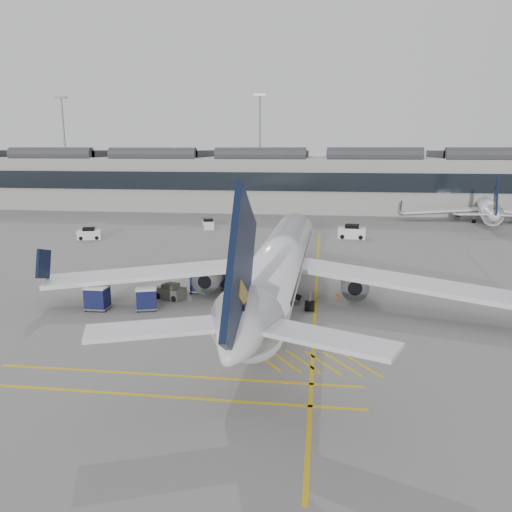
# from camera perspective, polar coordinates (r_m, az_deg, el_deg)

# --- Properties ---
(ground) EXTENTS (220.00, 220.00, 0.00)m
(ground) POSITION_cam_1_polar(r_m,az_deg,el_deg) (40.00, -7.89, -7.01)
(ground) COLOR gray
(ground) RESTS_ON ground
(terminal) EXTENTS (200.00, 20.45, 12.40)m
(terminal) POSITION_cam_1_polar(r_m,az_deg,el_deg) (108.96, 2.13, 8.67)
(terminal) COLOR #9E9E99
(terminal) RESTS_ON ground
(light_masts) EXTENTS (113.00, 0.60, 25.45)m
(light_masts) POSITION_cam_1_polar(r_m,az_deg,el_deg) (122.91, 2.01, 12.98)
(light_masts) COLOR slate
(light_masts) RESTS_ON ground
(apron_markings) EXTENTS (0.25, 60.00, 0.01)m
(apron_markings) POSITION_cam_1_polar(r_m,az_deg,el_deg) (48.16, 6.91, -3.61)
(apron_markings) COLOR gold
(apron_markings) RESTS_ON ground
(airliner_main) EXTENTS (40.11, 43.84, 11.65)m
(airliner_main) POSITION_cam_1_polar(r_m,az_deg,el_deg) (42.61, 2.67, -0.90)
(airliner_main) COLOR white
(airliner_main) RESTS_ON ground
(airliner_far) EXTENTS (29.15, 32.19, 8.69)m
(airliner_far) POSITION_cam_1_polar(r_m,az_deg,el_deg) (97.60, 24.92, 4.98)
(airliner_far) COLOR white
(airliner_far) RESTS_ON ground
(belt_loader) EXTENTS (4.78, 1.97, 1.91)m
(belt_loader) POSITION_cam_1_polar(r_m,az_deg,el_deg) (43.53, 1.47, -4.50)
(belt_loader) COLOR beige
(belt_loader) RESTS_ON ground
(baggage_cart_a) EXTENTS (1.88, 1.62, 1.82)m
(baggage_cart_a) POSITION_cam_1_polar(r_m,az_deg,el_deg) (46.45, -6.50, -2.96)
(baggage_cart_a) COLOR gray
(baggage_cart_a) RESTS_ON ground
(baggage_cart_b) EXTENTS (2.30, 2.13, 1.95)m
(baggage_cart_b) POSITION_cam_1_polar(r_m,az_deg,el_deg) (47.59, -3.20, -2.44)
(baggage_cart_b) COLOR gray
(baggage_cart_b) RESTS_ON ground
(baggage_cart_c) EXTENTS (2.13, 1.93, 1.86)m
(baggage_cart_c) POSITION_cam_1_polar(r_m,az_deg,el_deg) (42.23, -12.40, -4.72)
(baggage_cart_c) COLOR gray
(baggage_cart_c) RESTS_ON ground
(baggage_cart_d) EXTENTS (1.88, 1.55, 1.97)m
(baggage_cart_d) POSITION_cam_1_polar(r_m,az_deg,el_deg) (43.27, -17.68, -4.53)
(baggage_cart_d) COLOR gray
(baggage_cart_d) RESTS_ON ground
(ramp_agent_a) EXTENTS (0.69, 0.60, 1.59)m
(ramp_agent_a) POSITION_cam_1_polar(r_m,az_deg,el_deg) (48.04, 0.41, -2.58)
(ramp_agent_a) COLOR #FF520D
(ramp_agent_a) RESTS_ON ground
(ramp_agent_b) EXTENTS (0.79, 0.63, 1.57)m
(ramp_agent_b) POSITION_cam_1_polar(r_m,az_deg,el_deg) (45.85, -3.24, -3.35)
(ramp_agent_b) COLOR #FF600D
(ramp_agent_b) RESTS_ON ground
(pushback_tug) EXTENTS (2.82, 2.29, 1.37)m
(pushback_tug) POSITION_cam_1_polar(r_m,az_deg,el_deg) (45.00, -9.69, -4.05)
(pushback_tug) COLOR #525447
(pushback_tug) RESTS_ON ground
(safety_cone_nose) EXTENTS (0.36, 0.36, 0.51)m
(safety_cone_nose) POSITION_cam_1_polar(r_m,az_deg,el_deg) (58.80, 6.62, -0.42)
(safety_cone_nose) COLOR #F24C0A
(safety_cone_nose) RESTS_ON ground
(safety_cone_engine) EXTENTS (0.32, 0.32, 0.44)m
(safety_cone_engine) POSITION_cam_1_polar(r_m,az_deg,el_deg) (44.95, 9.18, -4.57)
(safety_cone_engine) COLOR #F24C0A
(safety_cone_engine) RESTS_ON ground
(service_van_left) EXTENTS (3.65, 2.58, 1.70)m
(service_van_left) POSITION_cam_1_polar(r_m,az_deg,el_deg) (76.71, -18.51, 2.41)
(service_van_left) COLOR silver
(service_van_left) RESTS_ON ground
(service_van_mid) EXTENTS (2.62, 3.65, 1.70)m
(service_van_mid) POSITION_cam_1_polar(r_m,az_deg,el_deg) (82.38, -5.51, 3.64)
(service_van_mid) COLOR silver
(service_van_mid) RESTS_ON ground
(service_van_right) EXTENTS (4.15, 2.39, 2.04)m
(service_van_right) POSITION_cam_1_polar(r_m,az_deg,el_deg) (74.72, 10.90, 2.70)
(service_van_right) COLOR silver
(service_van_right) RESTS_ON ground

